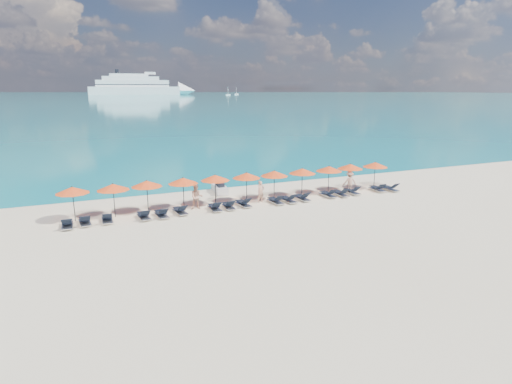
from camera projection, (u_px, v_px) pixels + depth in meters
name	position (u px, v px, depth m)	size (l,w,h in m)	color
ground	(274.00, 220.00, 27.40)	(1400.00, 1400.00, 0.00)	beige
sea	(77.00, 94.00, 616.88)	(1600.00, 1300.00, 0.01)	#1FA9B2
cruise_ship	(144.00, 87.00, 583.47)	(143.74, 33.41, 39.66)	white
sailboat_near	(228.00, 94.00, 534.08)	(5.71, 1.90, 10.47)	white
sailboat_far	(236.00, 94.00, 592.58)	(5.63, 1.88, 10.32)	white
jetski	(220.00, 188.00, 34.61)	(1.13, 2.47, 0.85)	silver
beachgoer_a	(261.00, 192.00, 31.56)	(0.59, 0.39, 1.62)	tan
beachgoer_b	(197.00, 197.00, 29.73)	(0.85, 0.49, 1.76)	tan
beachgoer_c	(350.00, 182.00, 34.55)	(1.14, 0.53, 1.76)	tan
umbrella_0	(72.00, 190.00, 26.82)	(2.10, 2.10, 2.28)	black
umbrella_1	(113.00, 187.00, 27.67)	(2.10, 2.10, 2.28)	black
umbrella_2	(147.00, 184.00, 28.64)	(2.10, 2.10, 2.28)	black
umbrella_3	(183.00, 181.00, 29.55)	(2.10, 2.10, 2.28)	black
umbrella_4	(215.00, 178.00, 30.54)	(2.10, 2.10, 2.28)	black
umbrella_5	(247.00, 175.00, 31.35)	(2.10, 2.10, 2.28)	black
umbrella_6	(274.00, 173.00, 32.07)	(2.10, 2.10, 2.28)	black
umbrella_7	(302.00, 171.00, 33.03)	(2.10, 2.10, 2.28)	black
umbrella_8	(329.00, 169.00, 33.97)	(2.10, 2.10, 2.28)	black
umbrella_9	(350.00, 166.00, 34.97)	(2.10, 2.10, 2.28)	black
umbrella_10	(375.00, 165.00, 35.80)	(2.10, 2.10, 2.28)	black
lounger_0	(67.00, 224.00, 25.87)	(0.67, 1.72, 0.66)	silver
lounger_1	(85.00, 221.00, 26.44)	(0.74, 1.74, 0.66)	silver
lounger_2	(107.00, 219.00, 26.95)	(0.66, 1.71, 0.66)	silver
lounger_3	(144.00, 215.00, 27.62)	(0.74, 1.74, 0.66)	silver
lounger_4	(162.00, 214.00, 27.99)	(0.74, 1.74, 0.66)	silver
lounger_5	(180.00, 211.00, 28.74)	(0.78, 1.75, 0.66)	silver
lounger_6	(215.00, 207.00, 29.54)	(0.66, 1.71, 0.66)	silver
lounger_7	(229.00, 206.00, 29.95)	(0.75, 1.74, 0.66)	silver
lounger_8	(243.00, 203.00, 30.58)	(0.77, 1.75, 0.66)	silver
lounger_9	(276.00, 201.00, 31.30)	(0.74, 1.74, 0.66)	silver
lounger_10	(288.00, 199.00, 31.67)	(0.78, 1.75, 0.66)	silver
lounger_11	(302.00, 197.00, 32.23)	(0.62, 1.70, 0.66)	silver
lounger_12	(328.00, 194.00, 33.23)	(0.68, 1.72, 0.66)	silver
lounger_13	(341.00, 193.00, 33.48)	(0.71, 1.73, 0.66)	silver
lounger_14	(352.00, 191.00, 34.17)	(0.62, 1.70, 0.66)	silver
lounger_15	(377.00, 188.00, 35.09)	(0.76, 1.75, 0.66)	silver
lounger_16	(390.00, 188.00, 35.25)	(0.69, 1.72, 0.66)	silver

